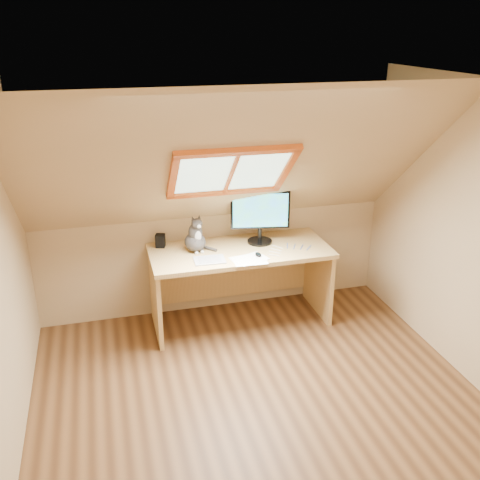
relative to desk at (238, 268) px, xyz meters
name	(u,v)px	position (x,y,z in m)	size (l,w,h in m)	color
ground	(266,413)	(-0.17, -1.45, -0.54)	(3.50, 3.50, 0.00)	brown
room_shell	(274,244)	(-0.17, -1.54, 0.89)	(3.52, 3.52, 2.41)	tan
desk	(238,268)	(0.00, 0.00, 0.00)	(1.70, 0.74, 0.78)	tan
monitor	(260,213)	(0.23, 0.03, 0.53)	(0.56, 0.24, 0.52)	black
cat	(195,238)	(-0.41, 0.00, 0.36)	(0.25, 0.28, 0.36)	#423C3A
desk_speaker	(160,241)	(-0.72, 0.18, 0.29)	(0.09, 0.09, 0.12)	black
graphics_tablet	(210,260)	(-0.34, -0.26, 0.24)	(0.28, 0.20, 0.01)	#B2B2B7
mouse	(258,255)	(0.12, -0.27, 0.25)	(0.05, 0.10, 0.03)	black
papers	(241,260)	(-0.06, -0.33, 0.23)	(0.35, 0.30, 0.01)	white
cables	(289,248)	(0.45, -0.19, 0.24)	(0.51, 0.26, 0.01)	silver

